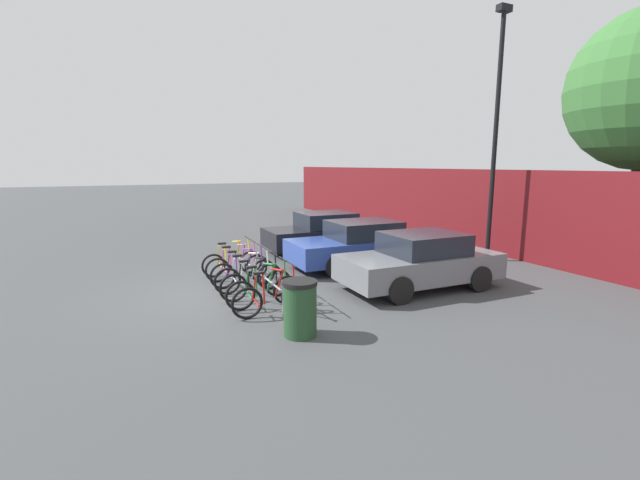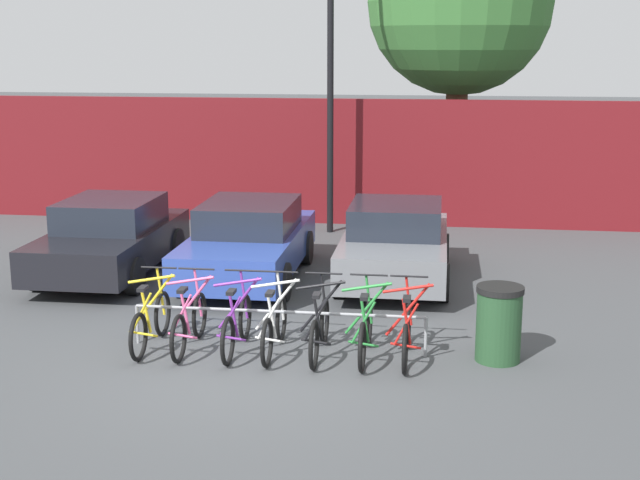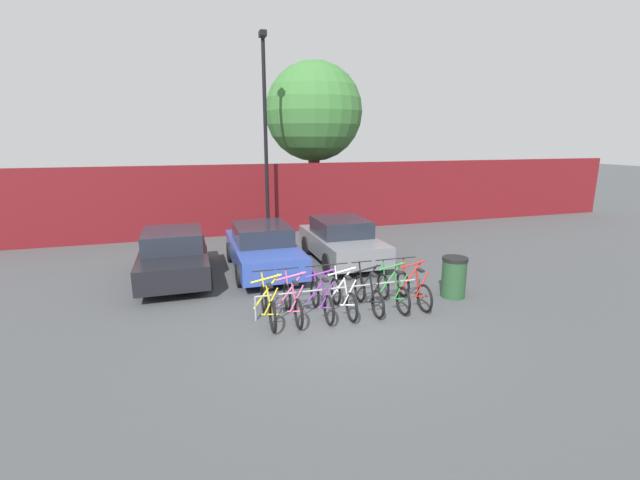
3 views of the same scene
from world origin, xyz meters
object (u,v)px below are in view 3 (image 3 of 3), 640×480
Objects in this scene: car_grey at (342,241)px; car_blue at (263,248)px; bicycle_green at (393,291)px; car_black at (174,255)px; bike_rack at (342,290)px; bicycle_black at (368,294)px; bicycle_yellow at (268,306)px; bicycle_white at (343,297)px; lamp_post at (265,130)px; trash_bin at (454,277)px; bicycle_pink at (293,303)px; bicycle_purple at (321,299)px; bicycle_red at (413,289)px; tree_behind_hoarding at (314,113)px.

car_blue is at bearing -175.47° from car_grey.
car_black is at bearing 140.99° from bicycle_green.
car_blue is (-1.21, 3.65, 0.20)m from bike_rack.
bicycle_yellow is at bearing 176.94° from bicycle_black.
bicycle_black is at bearing 2.43° from bicycle_white.
bicycle_yellow is 0.42× the size of car_black.
car_grey is (5.16, 0.27, -0.00)m from car_black.
lamp_post is 9.26m from trash_bin.
car_blue and car_grey have the same top height.
lamp_post is (3.50, 4.24, 3.53)m from car_black.
trash_bin is (2.39, 0.13, 0.14)m from bicycle_black.
bicycle_green is at bearing -6.93° from bike_rack.
bicycle_pink is at bearing -90.20° from car_blue.
car_black is 1.02× the size of car_grey.
car_black is (-4.99, 3.74, 0.31)m from bicycle_green.
bicycle_pink is 0.67m from bicycle_purple.
bike_rack is 3.85m from car_blue.
car_black is at bearing 151.91° from trash_bin.
bicycle_green is 1.00× the size of bicycle_red.
bicycle_black is at bearing -2.35° from bicycle_pink.
car_black is 10.38m from tree_behind_hoarding.
bicycle_purple is 1.00× the size of bicycle_green.
bicycle_pink is 0.42× the size of car_black.
lamp_post is (1.51, 7.97, 3.84)m from bicycle_yellow.
bicycle_purple is 1.15m from bicycle_black.
bike_rack is at bearing 179.65° from trash_bin.
car_black reaches higher than bicycle_green.
bicycle_green is 0.23× the size of tree_behind_hoarding.
lamp_post reaches higher than bicycle_white.
bicycle_pink is 0.42× the size of car_grey.
trash_bin is at bearing 2.04° from bicycle_green.
bicycle_black is 4.09m from car_grey.
lamp_post is at bearing 87.65° from bicycle_purple.
bicycle_red is 0.42× the size of car_grey.
bicycle_pink is at bearing -178.23° from trash_bin.
bike_rack is 0.58m from bicycle_purple.
bicycle_black is 5.75m from car_black.
car_blue is 9.03m from tree_behind_hoarding.
car_grey is (0.17, 4.00, 0.31)m from bicycle_green.
lamp_post is at bearing 94.15° from bicycle_white.
lamp_post is at bearing 50.47° from car_black.
car_grey is at bearing -67.26° from lamp_post.
bicycle_black is 2.40m from trash_bin.
car_blue reaches higher than bicycle_white.
car_black is at bearing -178.66° from car_blue.
trash_bin is (1.77, 0.13, 0.14)m from bicycle_green.
car_black reaches higher than bicycle_pink.
bicycle_purple is at bearing -115.99° from car_grey.
tree_behind_hoarding is (3.71, 10.77, 4.68)m from bicycle_pink.
lamp_post is (0.29, 7.97, 3.84)m from bicycle_purple.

